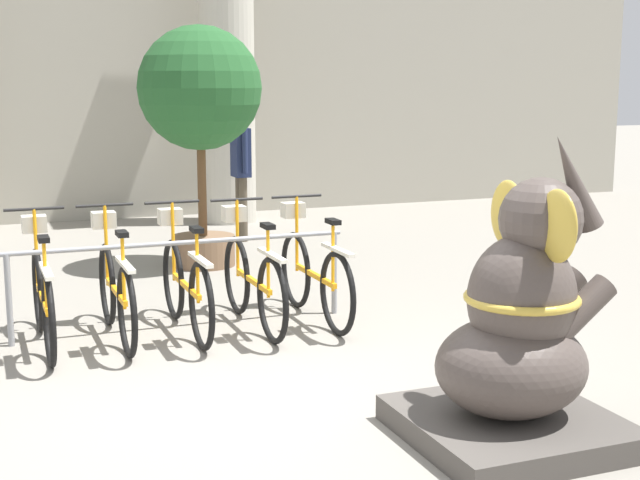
% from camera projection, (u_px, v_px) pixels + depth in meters
% --- Properties ---
extents(ground_plane, '(60.00, 60.00, 0.00)m').
position_uv_depth(ground_plane, '(246.00, 404.00, 5.87)').
color(ground_plane, gray).
extents(building_facade, '(20.00, 0.20, 6.00)m').
position_uv_depth(building_facade, '(75.00, 20.00, 13.22)').
color(building_facade, '#A39E8E').
rests_on(building_facade, ground_plane).
extents(column_right, '(1.02, 1.02, 5.16)m').
position_uv_depth(column_right, '(226.00, 45.00, 13.11)').
color(column_right, '#BCB7A8').
rests_on(column_right, ground_plane).
extents(bike_rack, '(2.91, 0.05, 0.77)m').
position_uv_depth(bike_rack, '(182.00, 262.00, 7.56)').
color(bike_rack, gray).
rests_on(bike_rack, ground_plane).
extents(bicycle_0, '(0.48, 1.73, 1.07)m').
position_uv_depth(bicycle_0, '(42.00, 295.00, 7.07)').
color(bicycle_0, black).
rests_on(bicycle_0, ground_plane).
extents(bicycle_1, '(0.48, 1.73, 1.07)m').
position_uv_depth(bicycle_1, '(116.00, 289.00, 7.30)').
color(bicycle_1, black).
rests_on(bicycle_1, ground_plane).
extents(bicycle_2, '(0.48, 1.73, 1.07)m').
position_uv_depth(bicycle_2, '(185.00, 283.00, 7.49)').
color(bicycle_2, black).
rests_on(bicycle_2, ground_plane).
extents(bicycle_3, '(0.48, 1.73, 1.07)m').
position_uv_depth(bicycle_3, '(252.00, 279.00, 7.66)').
color(bicycle_3, black).
rests_on(bicycle_3, ground_plane).
extents(bicycle_4, '(0.48, 1.73, 1.07)m').
position_uv_depth(bicycle_4, '(314.00, 273.00, 7.89)').
color(bicycle_4, black).
rests_on(bicycle_4, ground_plane).
extents(elephant_statue, '(1.19, 1.19, 1.82)m').
position_uv_depth(elephant_statue, '(519.00, 338.00, 5.20)').
color(elephant_statue, '#4C4742').
rests_on(elephant_statue, ground_plane).
extents(person_pedestrian, '(0.23, 0.47, 1.75)m').
position_uv_depth(person_pedestrian, '(241.00, 162.00, 11.76)').
color(person_pedestrian, brown).
rests_on(person_pedestrian, ground_plane).
extents(potted_tree, '(1.39, 1.39, 2.72)m').
position_uv_depth(potted_tree, '(200.00, 99.00, 9.97)').
color(potted_tree, brown).
rests_on(potted_tree, ground_plane).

